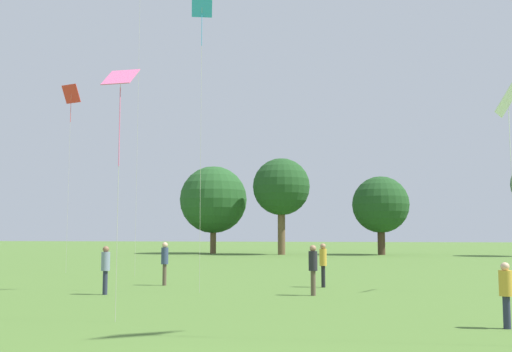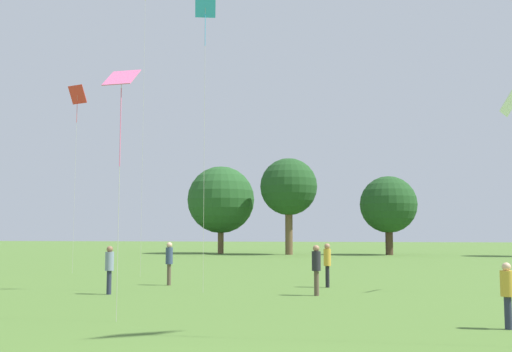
{
  "view_description": "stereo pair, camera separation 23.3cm",
  "coord_description": "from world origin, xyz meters",
  "px_view_note": "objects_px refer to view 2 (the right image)",
  "views": [
    {
      "loc": [
        2.65,
        -7.5,
        2.2
      ],
      "look_at": [
        -0.04,
        6.69,
        3.59
      ],
      "focal_mm": 42.0,
      "sensor_mm": 36.0,
      "label": 1
    },
    {
      "loc": [
        2.88,
        -7.46,
        2.2
      ],
      "look_at": [
        -0.04,
        6.69,
        3.59
      ],
      "focal_mm": 42.0,
      "sensor_mm": 36.0,
      "label": 2
    }
  ],
  "objects_px": {
    "person_standing_6": "(109,265)",
    "kite_1": "(77,99)",
    "kite_2": "(121,87)",
    "person_standing_1": "(169,259)",
    "person_standing_5": "(507,289)",
    "person_standing_0": "(316,265)",
    "distant_tree_2": "(289,187)",
    "person_standing_4": "(327,260)",
    "distant_tree_0": "(388,205)",
    "distant_tree_1": "(221,200)",
    "kite_4": "(205,21)"
  },
  "relations": [
    {
      "from": "person_standing_6",
      "to": "kite_1",
      "type": "bearing_deg",
      "value": 161.28
    },
    {
      "from": "person_standing_6",
      "to": "kite_2",
      "type": "bearing_deg",
      "value": -26.16
    },
    {
      "from": "kite_2",
      "to": "person_standing_1",
      "type": "bearing_deg",
      "value": 150.78
    },
    {
      "from": "person_standing_5",
      "to": "kite_1",
      "type": "xyz_separation_m",
      "value": [
        -19.71,
        16.04,
        8.95
      ]
    },
    {
      "from": "person_standing_0",
      "to": "kite_2",
      "type": "bearing_deg",
      "value": 24.4
    },
    {
      "from": "person_standing_1",
      "to": "kite_1",
      "type": "distance_m",
      "value": 13.5
    },
    {
      "from": "kite_2",
      "to": "distant_tree_2",
      "type": "relative_size",
      "value": 0.64
    },
    {
      "from": "distant_tree_2",
      "to": "person_standing_4",
      "type": "bearing_deg",
      "value": -79.14
    },
    {
      "from": "person_standing_6",
      "to": "distant_tree_0",
      "type": "bearing_deg",
      "value": 113.03
    },
    {
      "from": "person_standing_5",
      "to": "distant_tree_1",
      "type": "xyz_separation_m",
      "value": [
        -19.97,
        48.95,
        4.99
      ]
    },
    {
      "from": "person_standing_4",
      "to": "distant_tree_1",
      "type": "distance_m",
      "value": 42.07
    },
    {
      "from": "person_standing_1",
      "to": "person_standing_6",
      "type": "relative_size",
      "value": 1.05
    },
    {
      "from": "person_standing_4",
      "to": "distant_tree_0",
      "type": "height_order",
      "value": "distant_tree_0"
    },
    {
      "from": "person_standing_6",
      "to": "kite_2",
      "type": "xyz_separation_m",
      "value": [
        3.15,
        -6.21,
        4.93
      ]
    },
    {
      "from": "person_standing_0",
      "to": "person_standing_4",
      "type": "bearing_deg",
      "value": -127.05
    },
    {
      "from": "kite_2",
      "to": "kite_4",
      "type": "distance_m",
      "value": 8.71
    },
    {
      "from": "kite_4",
      "to": "distant_tree_1",
      "type": "bearing_deg",
      "value": -47.06
    },
    {
      "from": "kite_2",
      "to": "person_standing_0",
      "type": "bearing_deg",
      "value": 107.6
    },
    {
      "from": "person_standing_0",
      "to": "person_standing_5",
      "type": "distance_m",
      "value": 8.33
    },
    {
      "from": "person_standing_0",
      "to": "kite_2",
      "type": "height_order",
      "value": "kite_2"
    },
    {
      "from": "person_standing_0",
      "to": "distant_tree_1",
      "type": "distance_m",
      "value": 45.15
    },
    {
      "from": "distant_tree_2",
      "to": "distant_tree_1",
      "type": "bearing_deg",
      "value": 166.37
    },
    {
      "from": "person_standing_6",
      "to": "kite_4",
      "type": "bearing_deg",
      "value": 58.9
    },
    {
      "from": "person_standing_0",
      "to": "distant_tree_2",
      "type": "distance_m",
      "value": 41.48
    },
    {
      "from": "kite_4",
      "to": "person_standing_6",
      "type": "bearing_deg",
      "value": 50.77
    },
    {
      "from": "kite_1",
      "to": "person_standing_4",
      "type": "bearing_deg",
      "value": -141.39
    },
    {
      "from": "person_standing_1",
      "to": "person_standing_5",
      "type": "relative_size",
      "value": 1.19
    },
    {
      "from": "person_standing_5",
      "to": "kite_1",
      "type": "relative_size",
      "value": 0.14
    },
    {
      "from": "person_standing_1",
      "to": "distant_tree_0",
      "type": "bearing_deg",
      "value": 64.99
    },
    {
      "from": "person_standing_6",
      "to": "distant_tree_0",
      "type": "distance_m",
      "value": 44.35
    },
    {
      "from": "person_standing_4",
      "to": "distant_tree_2",
      "type": "xyz_separation_m",
      "value": [
        -7.12,
        37.12,
        5.93
      ]
    },
    {
      "from": "distant_tree_1",
      "to": "kite_2",
      "type": "bearing_deg",
      "value": -77.94
    },
    {
      "from": "person_standing_0",
      "to": "kite_1",
      "type": "distance_m",
      "value": 19.49
    },
    {
      "from": "person_standing_5",
      "to": "person_standing_6",
      "type": "bearing_deg",
      "value": 72.03
    },
    {
      "from": "person_standing_1",
      "to": "distant_tree_1",
      "type": "bearing_deg",
      "value": 91.01
    },
    {
      "from": "person_standing_1",
      "to": "kite_4",
      "type": "xyz_separation_m",
      "value": [
        2.35,
        -2.79,
        9.32
      ]
    },
    {
      "from": "person_standing_4",
      "to": "person_standing_5",
      "type": "xyz_separation_m",
      "value": [
        4.99,
        -9.93,
        -0.18
      ]
    },
    {
      "from": "person_standing_5",
      "to": "kite_2",
      "type": "relative_size",
      "value": 0.24
    },
    {
      "from": "person_standing_4",
      "to": "kite_1",
      "type": "xyz_separation_m",
      "value": [
        -14.71,
        6.11,
        8.77
      ]
    },
    {
      "from": "person_standing_0",
      "to": "distant_tree_2",
      "type": "xyz_separation_m",
      "value": [
        -7.02,
        40.45,
        5.94
      ]
    },
    {
      "from": "person_standing_4",
      "to": "distant_tree_1",
      "type": "height_order",
      "value": "distant_tree_1"
    },
    {
      "from": "kite_4",
      "to": "distant_tree_2",
      "type": "bearing_deg",
      "value": -57.27
    },
    {
      "from": "person_standing_4",
      "to": "distant_tree_2",
      "type": "height_order",
      "value": "distant_tree_2"
    },
    {
      "from": "person_standing_1",
      "to": "distant_tree_1",
      "type": "distance_m",
      "value": 40.51
    },
    {
      "from": "kite_1",
      "to": "kite_4",
      "type": "relative_size",
      "value": 0.94
    },
    {
      "from": "kite_4",
      "to": "person_standing_5",
      "type": "bearing_deg",
      "value": 172.78
    },
    {
      "from": "person_standing_1",
      "to": "kite_2",
      "type": "bearing_deg",
      "value": -88.06
    },
    {
      "from": "person_standing_6",
      "to": "kite_1",
      "type": "xyz_separation_m",
      "value": [
        -7.19,
        10.52,
        8.81
      ]
    },
    {
      "from": "person_standing_0",
      "to": "distant_tree_1",
      "type": "xyz_separation_m",
      "value": [
        -14.87,
        42.36,
        4.82
      ]
    },
    {
      "from": "distant_tree_0",
      "to": "person_standing_4",
      "type": "bearing_deg",
      "value": -94.58
    }
  ]
}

